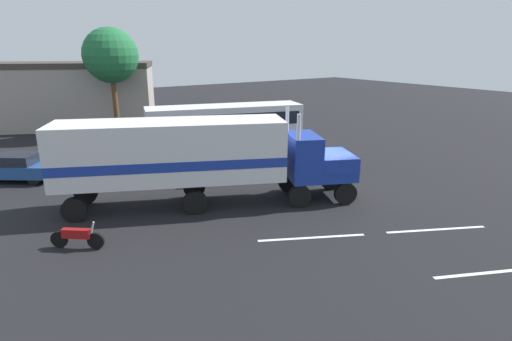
{
  "coord_description": "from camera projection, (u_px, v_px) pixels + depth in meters",
  "views": [
    {
      "loc": [
        -14.43,
        -14.54,
        7.42
      ],
      "look_at": [
        -3.8,
        1.13,
        1.6
      ],
      "focal_mm": 28.48,
      "sensor_mm": 36.0,
      "label": 1
    }
  ],
  "objects": [
    {
      "name": "ground_plane",
      "position": [
        328.0,
        193.0,
        21.42
      ],
      "size": [
        120.0,
        120.0,
        0.0
      ],
      "primitive_type": "plane",
      "color": "black"
    },
    {
      "name": "lane_stripe_near",
      "position": [
        312.0,
        238.0,
        16.38
      ],
      "size": [
        4.0,
        2.12,
        0.01
      ],
      "primitive_type": "cube",
      "rotation": [
        0.0,
        0.0,
        -0.47
      ],
      "color": "silver",
      "rests_on": "ground_plane"
    },
    {
      "name": "lane_stripe_mid",
      "position": [
        436.0,
        230.0,
        17.11
      ],
      "size": [
        4.01,
        2.1,
        0.01
      ],
      "primitive_type": "cube",
      "rotation": [
        0.0,
        0.0,
        -0.46
      ],
      "color": "silver",
      "rests_on": "ground_plane"
    },
    {
      "name": "lane_stripe_far",
      "position": [
        493.0,
        272.0,
        13.87
      ],
      "size": [
        4.07,
        1.97,
        0.01
      ],
      "primitive_type": "cube",
      "rotation": [
        0.0,
        0.0,
        -0.43
      ],
      "color": "silver",
      "rests_on": "ground_plane"
    },
    {
      "name": "semi_truck",
      "position": [
        195.0,
        155.0,
        19.08
      ],
      "size": [
        13.9,
        8.23,
        4.5
      ],
      "color": "#193399",
      "rests_on": "ground_plane"
    },
    {
      "name": "person_bystander",
      "position": [
        205.0,
        170.0,
        22.27
      ],
      "size": [
        0.46,
        0.46,
        1.63
      ],
      "color": "black",
      "rests_on": "ground_plane"
    },
    {
      "name": "parked_bus",
      "position": [
        225.0,
        124.0,
        29.03
      ],
      "size": [
        11.27,
        5.6,
        3.4
      ],
      "color": "silver",
      "rests_on": "ground_plane"
    },
    {
      "name": "parked_car",
      "position": [
        16.0,
        167.0,
        23.14
      ],
      "size": [
        4.61,
        4.06,
        1.57
      ],
      "color": "#234C8C",
      "rests_on": "ground_plane"
    },
    {
      "name": "motorcycle",
      "position": [
        77.0,
        237.0,
        15.43
      ],
      "size": [
        1.71,
        1.4,
        1.12
      ],
      "color": "black",
      "rests_on": "ground_plane"
    },
    {
      "name": "tree_left",
      "position": [
        111.0,
        56.0,
        33.42
      ],
      "size": [
        4.5,
        4.5,
        8.94
      ],
      "color": "brown",
      "rests_on": "ground_plane"
    },
    {
      "name": "building_backdrop",
      "position": [
        68.0,
        93.0,
        38.05
      ],
      "size": [
        16.48,
        11.94,
        6.0
      ],
      "color": "#9E938C",
      "rests_on": "ground_plane"
    }
  ]
}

